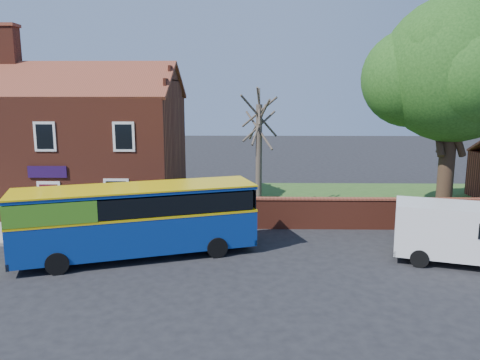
{
  "coord_description": "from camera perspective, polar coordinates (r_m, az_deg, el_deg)",
  "views": [
    {
      "loc": [
        3.27,
        -15.91,
        6.74
      ],
      "look_at": [
        2.9,
        5.0,
        2.86
      ],
      "focal_mm": 35.0,
      "sensor_mm": 36.0,
      "label": 1
    }
  ],
  "objects": [
    {
      "name": "ground",
      "position": [
        17.58,
        -10.01,
        -12.2
      ],
      "size": [
        120.0,
        120.0,
        0.0
      ],
      "primitive_type": "plane",
      "color": "black",
      "rests_on": "ground"
    },
    {
      "name": "pavement",
      "position": [
        24.88,
        -23.53,
        -5.97
      ],
      "size": [
        18.0,
        3.5,
        0.12
      ],
      "primitive_type": "cube",
      "color": "gray",
      "rests_on": "ground"
    },
    {
      "name": "kerb",
      "position": [
        23.37,
        -25.31,
        -7.12
      ],
      "size": [
        18.0,
        0.15,
        0.14
      ],
      "primitive_type": "cube",
      "color": "slate",
      "rests_on": "ground"
    },
    {
      "name": "grass_strip",
      "position": [
        31.23,
        19.17,
        -2.51
      ],
      "size": [
        26.0,
        12.0,
        0.04
      ],
      "primitive_type": "cube",
      "color": "#426B28",
      "rests_on": "ground"
    },
    {
      "name": "shop_building",
      "position": [
        29.46,
        -19.47,
        3.42
      ],
      "size": [
        12.3,
        8.13,
        10.5
      ],
      "color": "maroon",
      "rests_on": "ground"
    },
    {
      "name": "boundary_wall",
      "position": [
        25.58,
        23.4,
        -3.77
      ],
      "size": [
        22.0,
        0.38,
        1.6
      ],
      "color": "maroon",
      "rests_on": "ground"
    },
    {
      "name": "bus",
      "position": [
        19.87,
        -13.34,
        -4.49
      ],
      "size": [
        10.05,
        5.45,
        2.98
      ],
      "rotation": [
        0.0,
        0.0,
        0.32
      ],
      "color": "navy",
      "rests_on": "ground"
    },
    {
      "name": "van_near",
      "position": [
        20.77,
        25.95,
        -5.66
      ],
      "size": [
        5.83,
        3.71,
        2.38
      ],
      "rotation": [
        0.0,
        0.0,
        -0.31
      ],
      "color": "white",
      "rests_on": "ground"
    },
    {
      "name": "large_tree",
      "position": [
        27.98,
        24.62,
        11.62
      ],
      "size": [
        9.69,
        7.67,
        11.82
      ],
      "color": "black",
      "rests_on": "ground"
    },
    {
      "name": "bare_tree",
      "position": [
        26.48,
        2.32,
        3.35
      ],
      "size": [
        2.52,
        3.0,
        6.71
      ],
      "color": "#4C4238",
      "rests_on": "ground"
    }
  ]
}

